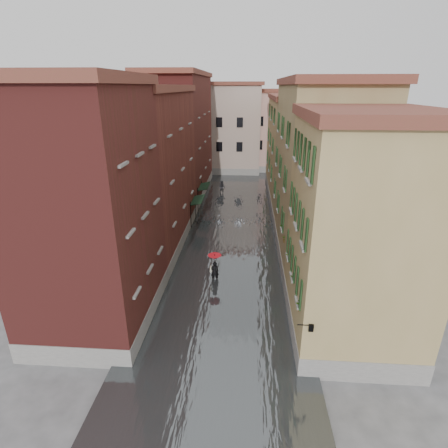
% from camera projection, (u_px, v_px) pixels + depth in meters
% --- Properties ---
extents(ground, '(120.00, 120.00, 0.00)m').
position_uv_depth(ground, '(223.00, 302.00, 22.35)').
color(ground, '#4E4E51').
rests_on(ground, ground).
extents(floodwater, '(10.00, 60.00, 0.20)m').
position_uv_depth(floodwater, '(233.00, 226.00, 34.37)').
color(floodwater, '#414648').
rests_on(floodwater, ground).
extents(building_left_near, '(6.00, 8.00, 13.00)m').
position_uv_depth(building_left_near, '(89.00, 215.00, 18.56)').
color(building_left_near, maroon).
rests_on(building_left_near, ground).
extents(building_left_mid, '(6.00, 14.00, 12.50)m').
position_uv_depth(building_left_mid, '(146.00, 172.00, 28.85)').
color(building_left_mid, maroon).
rests_on(building_left_mid, ground).
extents(building_left_far, '(6.00, 16.00, 14.00)m').
position_uv_depth(building_left_far, '(180.00, 138.00, 42.49)').
color(building_left_far, maroon).
rests_on(building_left_far, ground).
extents(building_right_near, '(6.00, 8.00, 11.50)m').
position_uv_depth(building_right_near, '(356.00, 236.00, 17.91)').
color(building_right_near, '#97834E').
rests_on(building_right_near, ground).
extents(building_right_mid, '(6.00, 14.00, 13.00)m').
position_uv_depth(building_right_mid, '(318.00, 172.00, 27.84)').
color(building_right_mid, '#96895B').
rests_on(building_right_mid, ground).
extents(building_right_far, '(6.00, 16.00, 11.50)m').
position_uv_depth(building_right_far, '(295.00, 150.00, 42.03)').
color(building_right_far, '#97834E').
rests_on(building_right_far, ground).
extents(building_end_cream, '(12.00, 9.00, 13.00)m').
position_uv_depth(building_end_cream, '(222.00, 129.00, 55.39)').
color(building_end_cream, tan).
rests_on(building_end_cream, ground).
extents(building_end_pink, '(10.00, 9.00, 12.00)m').
position_uv_depth(building_end_pink, '(278.00, 132.00, 56.84)').
color(building_end_pink, tan).
rests_on(building_end_pink, ground).
extents(awning_near, '(1.09, 3.03, 2.80)m').
position_uv_depth(awning_near, '(197.00, 200.00, 34.17)').
color(awning_near, black).
rests_on(awning_near, ground).
extents(awning_far, '(1.09, 3.21, 2.80)m').
position_uv_depth(awning_far, '(204.00, 187.00, 38.74)').
color(awning_far, black).
rests_on(awning_far, ground).
extents(wall_lantern, '(0.71, 0.22, 0.35)m').
position_uv_depth(wall_lantern, '(310.00, 327.00, 15.39)').
color(wall_lantern, black).
rests_on(wall_lantern, ground).
extents(window_planters, '(0.59, 10.68, 0.84)m').
position_uv_depth(window_planters, '(291.00, 253.00, 21.14)').
color(window_planters, maroon).
rests_on(window_planters, ground).
extents(pedestrian_main, '(0.96, 0.96, 2.06)m').
position_uv_depth(pedestrian_main, '(215.00, 265.00, 24.31)').
color(pedestrian_main, black).
rests_on(pedestrian_main, ground).
extents(pedestrian_far, '(0.91, 0.73, 1.78)m').
position_uv_depth(pedestrian_far, '(222.00, 187.00, 44.38)').
color(pedestrian_far, black).
rests_on(pedestrian_far, ground).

